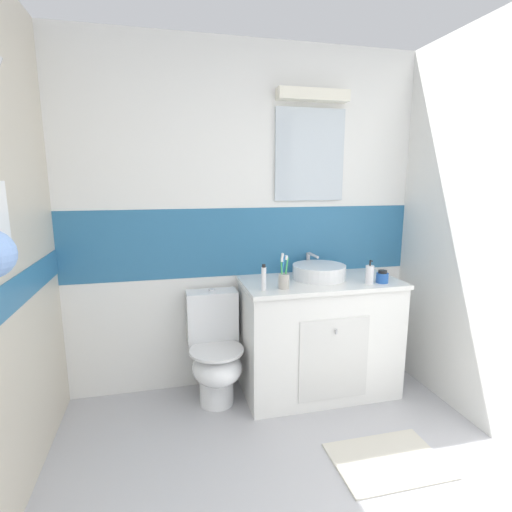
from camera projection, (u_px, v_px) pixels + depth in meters
ground_plane at (298, 498)px, 1.96m from camera, size 3.20×3.48×0.04m
wall_back_tiled at (246, 220)px, 2.91m from camera, size 3.20×0.20×2.50m
vanity_cabinet at (318, 336)px, 2.87m from camera, size 1.12×0.58×0.85m
sink_basin at (319, 271)px, 2.82m from camera, size 0.38×0.43×0.16m
toilet at (215, 352)px, 2.74m from camera, size 0.37×0.50×0.79m
toothbrush_cup at (284, 279)px, 2.56m from camera, size 0.07×0.07×0.23m
soap_dispenser at (370, 274)px, 2.68m from camera, size 0.06×0.06×0.17m
hair_gel_jar at (382, 277)px, 2.71m from camera, size 0.08×0.08×0.09m
toothpaste_tube_upright at (264, 278)px, 2.52m from camera, size 0.03×0.03×0.17m
bath_mat at (387, 461)px, 2.19m from camera, size 0.61×0.43×0.01m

